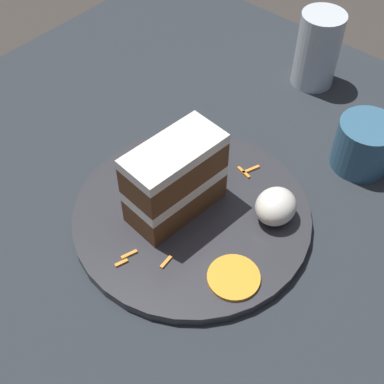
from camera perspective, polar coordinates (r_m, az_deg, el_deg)
ground_plane at (r=0.70m, az=1.73°, el=-5.14°), size 6.00×6.00×0.00m
dining_table at (r=0.69m, az=1.75°, el=-4.61°), size 0.96×1.03×0.02m
plate at (r=0.69m, az=-0.00°, el=-2.44°), size 0.31×0.31×0.01m
cake_slice at (r=0.65m, az=-1.84°, el=1.39°), size 0.13×0.07×0.11m
cream_dollop at (r=0.67m, az=8.92°, el=-1.52°), size 0.06×0.05×0.04m
orange_garnish at (r=0.63m, az=4.47°, el=-9.07°), size 0.06×0.06×0.00m
carrot_shreds_scatter at (r=0.69m, az=0.50°, el=-1.14°), size 0.24×0.10×0.00m
drinking_glass at (r=0.89m, az=13.15°, el=14.14°), size 0.07×0.07×0.12m
coffee_mug at (r=0.77m, az=17.93°, el=4.98°), size 0.08×0.08×0.07m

